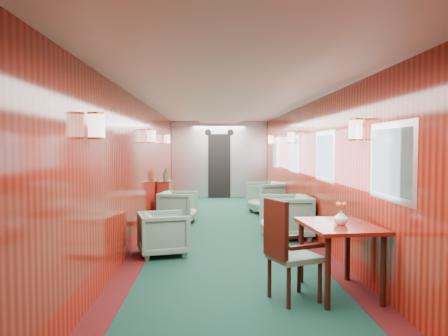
% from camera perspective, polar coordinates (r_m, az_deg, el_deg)
% --- Properties ---
extents(room, '(12.00, 12.10, 2.40)m').
position_cam_1_polar(room, '(7.76, 0.37, 3.05)').
color(room, '#0E3327').
rests_on(room, ground).
extents(bulkhead, '(2.98, 0.17, 2.39)m').
position_cam_1_polar(bulkhead, '(13.68, -0.63, 1.04)').
color(bulkhead, silver).
rests_on(bulkhead, ground).
extents(windows_right, '(0.02, 8.60, 0.80)m').
position_cam_1_polar(windows_right, '(8.21, 10.73, 1.70)').
color(windows_right, '#B6B7BD').
rests_on(windows_right, ground).
extents(wall_sconces, '(2.97, 7.97, 0.25)m').
position_cam_1_polar(wall_sconces, '(8.33, 0.21, 4.10)').
color(wall_sconces, beige).
rests_on(wall_sconces, ground).
extents(dining_table, '(0.80, 1.08, 0.76)m').
position_cam_1_polar(dining_table, '(4.93, 14.78, -8.48)').
color(dining_table, maroon).
rests_on(dining_table, ground).
extents(side_chair, '(0.61, 0.62, 1.06)m').
position_cam_1_polar(side_chair, '(4.59, 8.10, -10.09)').
color(side_chair, '#224F43').
rests_on(side_chair, ground).
extents(credenza, '(0.29, 0.92, 1.10)m').
position_cam_1_polar(credenza, '(10.22, -7.71, -3.85)').
color(credenza, maroon).
rests_on(credenza, ground).
extents(flower_vase, '(0.17, 0.17, 0.16)m').
position_cam_1_polar(flower_vase, '(4.85, 15.02, -6.26)').
color(flower_vase, white).
rests_on(flower_vase, dining_table).
extents(armchair_left_near, '(0.86, 0.84, 0.64)m').
position_cam_1_polar(armchair_left_near, '(6.57, -7.92, -8.47)').
color(armchair_left_near, '#224F43').
rests_on(armchair_left_near, ground).
extents(armchair_left_far, '(0.85, 0.83, 0.67)m').
position_cam_1_polar(armchair_left_far, '(9.24, -6.03, -5.11)').
color(armchair_left_far, '#224F43').
rests_on(armchair_left_far, ground).
extents(armchair_right_near, '(0.87, 0.85, 0.76)m').
position_cam_1_polar(armchair_right_near, '(7.74, 8.05, -6.30)').
color(armchair_right_near, '#224F43').
rests_on(armchair_right_near, ground).
extents(armchair_right_far, '(1.07, 1.06, 0.76)m').
position_cam_1_polar(armchair_right_far, '(10.59, 5.76, -3.84)').
color(armchair_right_far, '#224F43').
rests_on(armchair_right_far, ground).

